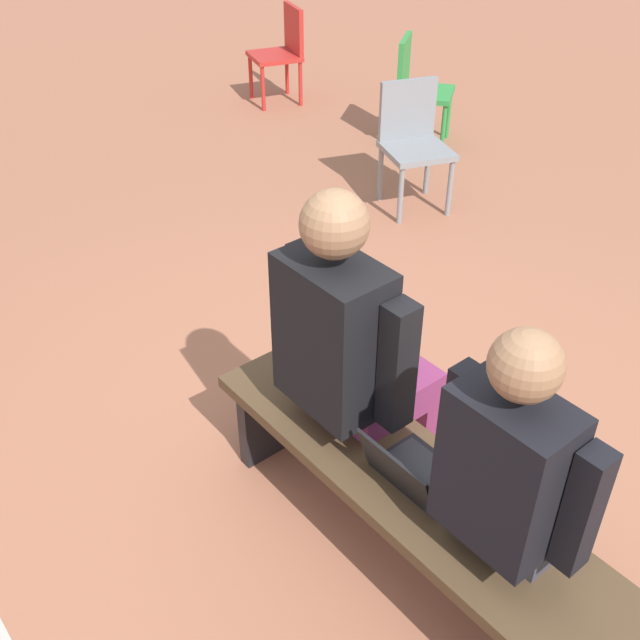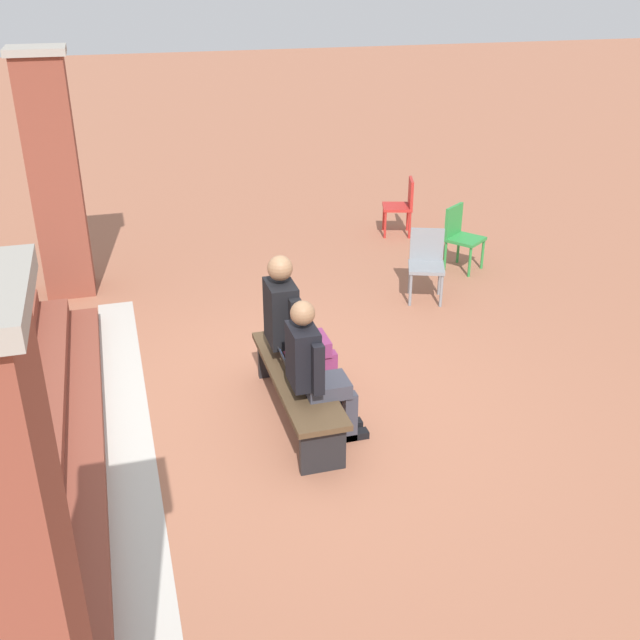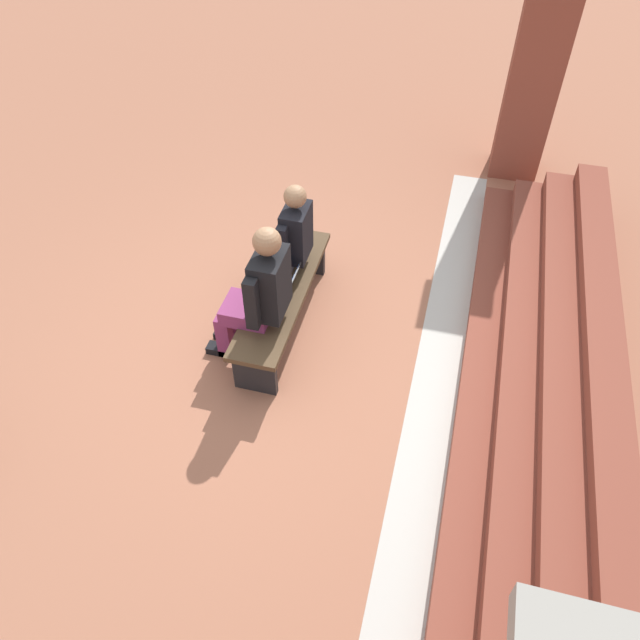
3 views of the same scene
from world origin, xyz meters
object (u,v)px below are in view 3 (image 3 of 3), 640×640
at_px(bench, 282,297).
at_px(laptop, 283,285).
at_px(person_adult, 258,293).
at_px(person_student, 286,242).

bearing_deg(bench, laptop, 116.12).
height_order(bench, laptop, laptop).
bearing_deg(laptop, bench, -63.88).
xyz_separation_m(person_adult, laptop, (-0.40, 0.08, -0.24)).
bearing_deg(person_student, bench, 10.22).
relative_size(person_student, laptop, 4.08).
xyz_separation_m(person_student, laptop, (0.36, 0.08, -0.20)).
bearing_deg(bench, person_student, -169.78).
bearing_deg(person_student, laptop, 12.25).
height_order(person_student, person_adult, person_adult).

